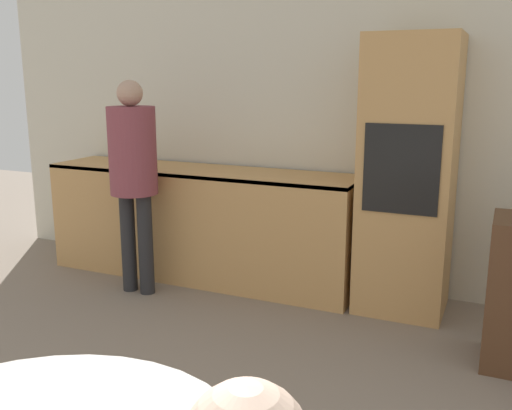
# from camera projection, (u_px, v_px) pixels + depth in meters

# --- Properties ---
(wall_back) EXTENTS (6.98, 0.05, 2.60)m
(wall_back) POSITION_uv_depth(u_px,v_px,m) (365.00, 127.00, 4.45)
(wall_back) COLOR beige
(wall_back) RESTS_ON ground_plane
(kitchen_counter) EXTENTS (2.69, 0.60, 0.94)m
(kitchen_counter) POSITION_uv_depth(u_px,v_px,m) (201.00, 222.00, 4.84)
(kitchen_counter) COLOR tan
(kitchen_counter) RESTS_ON ground_plane
(oven_unit) EXTENTS (0.63, 0.59, 1.98)m
(oven_unit) POSITION_uv_depth(u_px,v_px,m) (408.00, 177.00, 4.06)
(oven_unit) COLOR tan
(oven_unit) RESTS_ON ground_plane
(person_standing) EXTENTS (0.37, 0.37, 1.67)m
(person_standing) POSITION_uv_depth(u_px,v_px,m) (133.00, 165.00, 4.36)
(person_standing) COLOR #262628
(person_standing) RESTS_ON ground_plane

